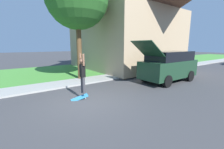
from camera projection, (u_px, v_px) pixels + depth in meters
ground_plane at (85, 101)px, 6.97m from camera, size 120.00×120.00×0.00m
lawn at (102, 68)px, 16.78m from camera, size 10.00×80.00×0.08m
sidewalk at (129, 74)px, 13.28m from camera, size 1.80×80.00×0.10m
house at (124, 28)px, 16.95m from camera, size 11.23×9.69×8.60m
suv_parked at (169, 66)px, 10.57m from camera, size 2.01×5.18×2.83m
skateboarder at (82, 73)px, 6.96m from camera, size 0.41×0.22×1.87m
skateboard at (80, 98)px, 7.14m from camera, size 0.32×0.80×0.35m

